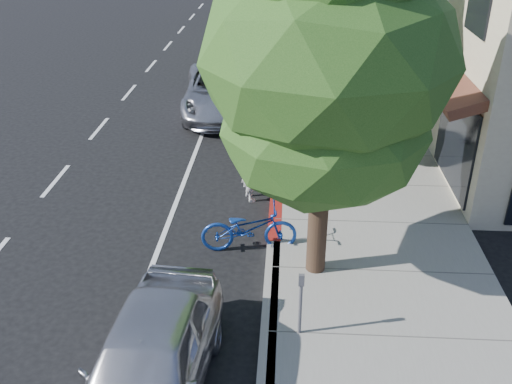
# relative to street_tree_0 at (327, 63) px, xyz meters

# --- Properties ---
(ground) EXTENTS (120.00, 120.00, 0.00)m
(ground) POSITION_rel_street_tree_0_xyz_m (-0.90, 2.00, -4.50)
(ground) COLOR black
(ground) RESTS_ON ground
(sidewalk) EXTENTS (4.60, 56.00, 0.15)m
(sidewalk) POSITION_rel_street_tree_0_xyz_m (1.40, 10.00, -4.42)
(sidewalk) COLOR gray
(sidewalk) RESTS_ON ground
(curb) EXTENTS (0.30, 56.00, 0.15)m
(curb) POSITION_rel_street_tree_0_xyz_m (-0.90, 10.00, -4.42)
(curb) COLOR #9E998E
(curb) RESTS_ON ground
(curb_red_segment) EXTENTS (0.32, 4.00, 0.15)m
(curb_red_segment) POSITION_rel_street_tree_0_xyz_m (-0.90, 3.00, -4.42)
(curb_red_segment) COLOR maroon
(curb_red_segment) RESTS_ON ground
(street_tree_0) EXTENTS (4.60, 4.60, 7.33)m
(street_tree_0) POSITION_rel_street_tree_0_xyz_m (0.00, 0.00, 0.00)
(street_tree_0) COLOR black
(street_tree_0) RESTS_ON ground
(cyclist) EXTENTS (0.63, 0.74, 1.73)m
(cyclist) POSITION_rel_street_tree_0_xyz_m (-1.60, 3.28, -3.63)
(cyclist) COLOR silver
(cyclist) RESTS_ON ground
(bicycle) EXTENTS (2.20, 0.98, 1.12)m
(bicycle) POSITION_rel_street_tree_0_xyz_m (-1.45, 0.86, -3.94)
(bicycle) COLOR #163C9A
(bicycle) RESTS_ON ground
(silver_suv) EXTENTS (3.13, 5.94, 1.59)m
(silver_suv) POSITION_rel_street_tree_0_xyz_m (-3.10, 10.00, -3.70)
(silver_suv) COLOR #B3B3B8
(silver_suv) RESTS_ON ground
(dark_sedan) EXTENTS (2.06, 4.64, 1.48)m
(dark_sedan) POSITION_rel_street_tree_0_xyz_m (-2.63, 12.41, -3.76)
(dark_sedan) COLOR black
(dark_sedan) RESTS_ON ground
(white_pickup) EXTENTS (2.74, 6.30, 1.81)m
(white_pickup) POSITION_rel_street_tree_0_xyz_m (-1.92, 20.27, -3.59)
(white_pickup) COLOR white
(white_pickup) RESTS_ON ground
(near_car_a) EXTENTS (2.07, 4.48, 1.49)m
(near_car_a) POSITION_rel_street_tree_0_xyz_m (-2.68, -3.50, -3.75)
(near_car_a) COLOR silver
(near_car_a) RESTS_ON ground
(pedestrian) EXTENTS (0.97, 0.77, 1.94)m
(pedestrian) POSITION_rel_street_tree_0_xyz_m (1.96, 7.17, -3.38)
(pedestrian) COLOR black
(pedestrian) RESTS_ON sidewalk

